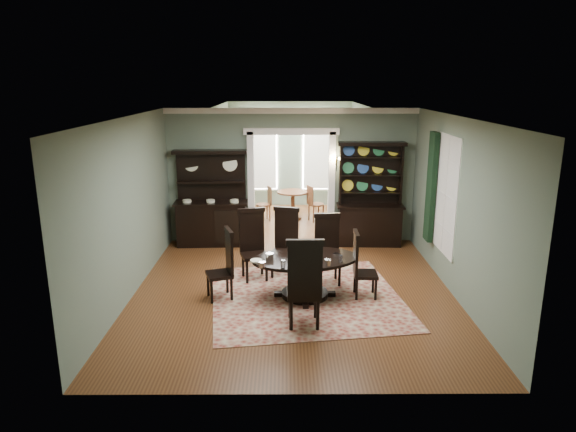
# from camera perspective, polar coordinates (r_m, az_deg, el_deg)

# --- Properties ---
(room) EXTENTS (5.51, 6.01, 3.01)m
(room) POSITION_cam_1_polar(r_m,az_deg,el_deg) (8.57, 0.59, 1.37)
(room) COLOR brown
(room) RESTS_ON ground
(parlor) EXTENTS (3.51, 3.50, 3.01)m
(parlor) POSITION_cam_1_polar(r_m,az_deg,el_deg) (13.98, 0.25, 6.37)
(parlor) COLOR brown
(parlor) RESTS_ON ground
(doorway_trim) EXTENTS (2.08, 0.25, 2.57)m
(doorway_trim) POSITION_cam_1_polar(r_m,az_deg,el_deg) (11.46, 0.37, 5.01)
(doorway_trim) COLOR white
(doorway_trim) RESTS_ON floor
(right_window) EXTENTS (0.15, 1.47, 2.12)m
(right_window) POSITION_cam_1_polar(r_m,az_deg,el_deg) (9.84, 16.41, 2.66)
(right_window) COLOR white
(right_window) RESTS_ON wall_right
(wall_sconce) EXTENTS (0.27, 0.21, 0.21)m
(wall_sconce) POSITION_cam_1_polar(r_m,az_deg,el_deg) (11.32, 5.22, 6.22)
(wall_sconce) COLOR #AF882E
(wall_sconce) RESTS_ON back_wall_right
(rug) EXTENTS (3.54, 3.51, 0.01)m
(rug) POSITION_cam_1_polar(r_m,az_deg,el_deg) (8.85, 2.01, -8.94)
(rug) COLOR maroon
(rug) RESTS_ON floor
(dining_table) EXTENTS (1.96, 1.93, 0.71)m
(dining_table) POSITION_cam_1_polar(r_m,az_deg,el_deg) (8.68, 1.90, -5.96)
(dining_table) COLOR black
(dining_table) RESTS_ON rug
(centerpiece) EXTENTS (1.55, 0.99, 0.25)m
(centerpiece) POSITION_cam_1_polar(r_m,az_deg,el_deg) (8.57, 1.30, -4.20)
(centerpiece) COLOR white
(centerpiece) RESTS_ON dining_table
(chair_far_left) EXTENTS (0.59, 0.57, 1.31)m
(chair_far_left) POSITION_cam_1_polar(r_m,az_deg,el_deg) (9.49, -3.92, -2.89)
(chair_far_left) COLOR black
(chair_far_left) RESTS_ON rug
(chair_far_mid) EXTENTS (0.57, 0.56, 1.29)m
(chair_far_mid) POSITION_cam_1_polar(r_m,az_deg,el_deg) (9.64, -0.29, -2.65)
(chair_far_mid) COLOR black
(chair_far_mid) RESTS_ON rug
(chair_far_right) EXTENTS (0.51, 0.49, 1.27)m
(chair_far_right) POSITION_cam_1_polar(r_m,az_deg,el_deg) (9.31, 4.41, -3.40)
(chair_far_right) COLOR black
(chair_far_right) RESTS_ON rug
(chair_end_left) EXTENTS (0.54, 0.55, 1.20)m
(chair_end_left) POSITION_cam_1_polar(r_m,az_deg,el_deg) (8.67, -7.03, -5.13)
(chair_end_left) COLOR black
(chair_end_left) RESTS_ON rug
(chair_end_right) EXTENTS (0.41, 0.44, 1.15)m
(chair_end_right) POSITION_cam_1_polar(r_m,az_deg,el_deg) (8.72, 8.02, -5.22)
(chair_end_right) COLOR black
(chair_end_right) RESTS_ON rug
(chair_near) EXTENTS (0.55, 0.51, 1.41)m
(chair_near) POSITION_cam_1_polar(r_m,az_deg,el_deg) (7.52, 1.84, -7.28)
(chair_near) COLOR black
(chair_near) RESTS_ON rug
(sideboard) EXTENTS (1.62, 0.63, 2.11)m
(sideboard) POSITION_cam_1_polar(r_m,az_deg,el_deg) (11.52, -8.49, 0.42)
(sideboard) COLOR black
(sideboard) RESTS_ON floor
(welsh_dresser) EXTENTS (1.49, 0.60, 2.29)m
(welsh_dresser) POSITION_cam_1_polar(r_m,az_deg,el_deg) (11.53, 9.07, 0.88)
(welsh_dresser) COLOR black
(welsh_dresser) RESTS_ON floor
(parlor_table) EXTENTS (0.81, 0.81, 0.75)m
(parlor_table) POSITION_cam_1_polar(r_m,az_deg,el_deg) (13.52, 0.53, 1.67)
(parlor_table) COLOR #572F18
(parlor_table) RESTS_ON parlor_floor
(parlor_chair_left) EXTENTS (0.41, 0.40, 0.89)m
(parlor_chair_left) POSITION_cam_1_polar(r_m,az_deg,el_deg) (13.44, -2.48, 1.51)
(parlor_chair_left) COLOR #572F18
(parlor_chair_left) RESTS_ON parlor_floor
(parlor_chair_right) EXTENTS (0.45, 0.44, 0.94)m
(parlor_chair_right) POSITION_cam_1_polar(r_m,az_deg,el_deg) (13.33, 2.89, 1.51)
(parlor_chair_right) COLOR #572F18
(parlor_chair_right) RESTS_ON parlor_floor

